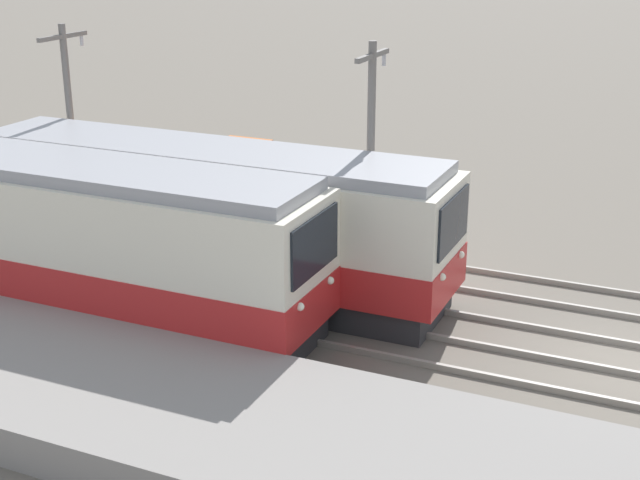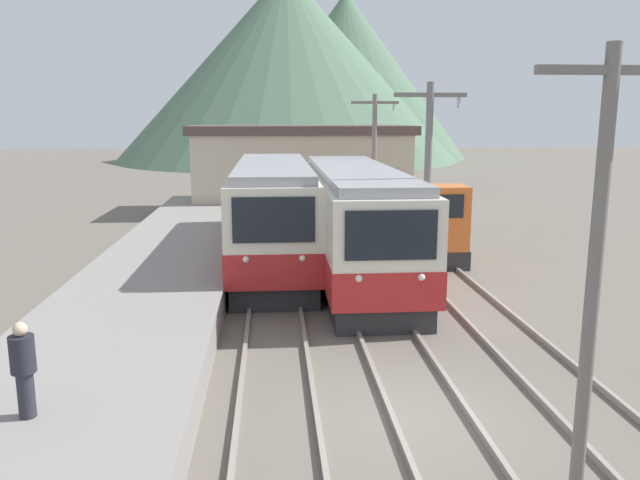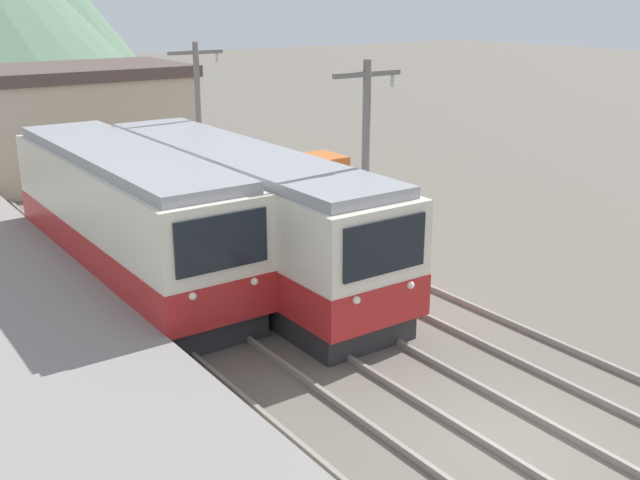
{
  "view_description": "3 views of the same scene",
  "coord_description": "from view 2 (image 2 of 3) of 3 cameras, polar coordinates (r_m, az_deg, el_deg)",
  "views": [
    {
      "loc": [
        -18.4,
        -0.91,
        9.02
      ],
      "look_at": [
        -0.08,
        7.28,
        1.83
      ],
      "focal_mm": 50.0,
      "sensor_mm": 36.0,
      "label": 1
    },
    {
      "loc": [
        -2.63,
        -10.39,
        5.43
      ],
      "look_at": [
        -1.25,
        7.48,
        1.87
      ],
      "focal_mm": 35.0,
      "sensor_mm": 36.0,
      "label": 2
    },
    {
      "loc": [
        -9.75,
        -7.58,
        7.74
      ],
      "look_at": [
        1.03,
        7.72,
        1.68
      ],
      "focal_mm": 42.0,
      "sensor_mm": 36.0,
      "label": 3
    }
  ],
  "objects": [
    {
      "name": "catenary_mast_far",
      "position": [
        26.74,
        4.97,
        7.02
      ],
      "size": [
        2.0,
        0.2,
        6.36
      ],
      "color": "slate",
      "rests_on": "ground"
    },
    {
      "name": "catenary_mast_near",
      "position": [
        9.19,
        23.91,
        -1.93
      ],
      "size": [
        2.0,
        0.2,
        6.36
      ],
      "color": "slate",
      "rests_on": "ground"
    },
    {
      "name": "platform_left",
      "position": [
        12.09,
        -22.09,
        -14.21
      ],
      "size": [
        4.5,
        54.0,
        0.81
      ],
      "primitive_type": "cube",
      "color": "gray",
      "rests_on": "ground"
    },
    {
      "name": "shunting_locomotive",
      "position": [
        24.24,
        9.57,
        1.03
      ],
      "size": [
        2.4,
        4.56,
        3.0
      ],
      "color": "#28282B",
      "rests_on": "ground"
    },
    {
      "name": "track_center",
      "position": [
        12.02,
        10.05,
        -15.43
      ],
      "size": [
        1.54,
        60.0,
        0.14
      ],
      "color": "gray",
      "rests_on": "ground"
    },
    {
      "name": "mountain_backdrop",
      "position": [
        82.52,
        -1.11,
        15.26
      ],
      "size": [
        45.21,
        42.54,
        23.06
      ],
      "color": "#517056",
      "rests_on": "ground"
    },
    {
      "name": "ground_plane",
      "position": [
        12.01,
        9.08,
        -15.8
      ],
      "size": [
        200.0,
        200.0,
        0.0
      ],
      "primitive_type": "plane",
      "color": "#665E54"
    },
    {
      "name": "commuter_train_left",
      "position": [
        22.62,
        -4.28,
        1.87
      ],
      "size": [
        2.84,
        11.46,
        3.82
      ],
      "color": "#28282B",
      "rests_on": "ground"
    },
    {
      "name": "station_building",
      "position": [
        36.54,
        -1.74,
        6.6
      ],
      "size": [
        12.6,
        6.3,
        4.94
      ],
      "color": "beige",
      "rests_on": "ground"
    },
    {
      "name": "person_on_platform",
      "position": [
        10.82,
        -25.48,
        -10.39
      ],
      "size": [
        0.38,
        0.38,
        1.55
      ],
      "color": "#282833",
      "rests_on": "platform_left"
    },
    {
      "name": "catenary_mast_mid",
      "position": [
        17.74,
        9.81,
        4.78
      ],
      "size": [
        2.0,
        0.2,
        6.36
      ],
      "color": "slate",
      "rests_on": "ground"
    },
    {
      "name": "track_right",
      "position": [
        13.06,
        23.3,
        -13.97
      ],
      "size": [
        1.54,
        60.0,
        0.14
      ],
      "color": "gray",
      "rests_on": "ground"
    },
    {
      "name": "track_left",
      "position": [
        11.69,
        -3.93,
        -16.1
      ],
      "size": [
        1.54,
        60.0,
        0.14
      ],
      "color": "gray",
      "rests_on": "ground"
    },
    {
      "name": "commuter_train_center",
      "position": [
        21.48,
        3.22,
        1.3
      ],
      "size": [
        2.84,
        13.07,
        3.74
      ],
      "color": "#28282B",
      "rests_on": "ground"
    }
  ]
}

